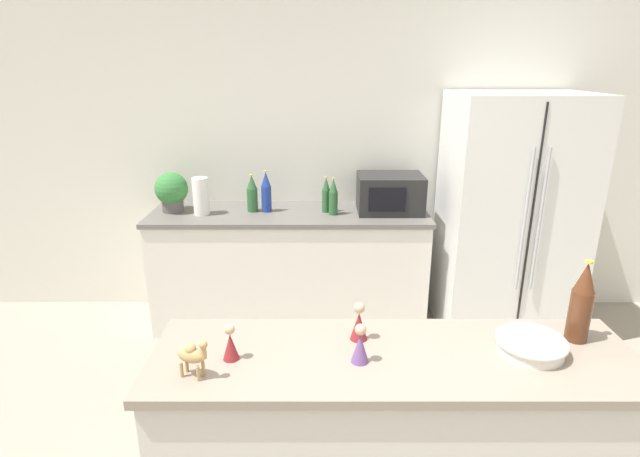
{
  "coord_description": "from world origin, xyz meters",
  "views": [
    {
      "loc": [
        -0.11,
        -1.2,
        1.98
      ],
      "look_at": [
        -0.12,
        1.37,
        1.12
      ],
      "focal_mm": 28.0,
      "sensor_mm": 36.0,
      "label": 1
    }
  ],
  "objects_px": {
    "wise_man_figurine_blue": "(231,344)",
    "wise_man_figurine_purple": "(361,346)",
    "back_bottle_3": "(334,197)",
    "wine_bottle": "(583,303)",
    "back_bottle_2": "(267,192)",
    "back_bottle_1": "(253,194)",
    "refrigerator": "(511,217)",
    "fruit_bowl": "(532,345)",
    "paper_towel_roll": "(202,196)",
    "microwave": "(391,193)",
    "wise_man_figurine_crimson": "(360,324)",
    "camel_figurine": "(193,354)",
    "back_bottle_0": "(327,195)",
    "potted_plant": "(172,191)"
  },
  "relations": [
    {
      "from": "wise_man_figurine_crimson",
      "to": "wine_bottle",
      "type": "bearing_deg",
      "value": -0.19
    },
    {
      "from": "wise_man_figurine_blue",
      "to": "back_bottle_1",
      "type": "bearing_deg",
      "value": 95.34
    },
    {
      "from": "camel_figurine",
      "to": "back_bottle_1",
      "type": "bearing_deg",
      "value": 92.36
    },
    {
      "from": "back_bottle_1",
      "to": "wine_bottle",
      "type": "bearing_deg",
      "value": -53.3
    },
    {
      "from": "microwave",
      "to": "fruit_bowl",
      "type": "xyz_separation_m",
      "value": [
        0.23,
        -2.06,
        -0.03
      ]
    },
    {
      "from": "back_bottle_1",
      "to": "camel_figurine",
      "type": "distance_m",
      "value": 2.21
    },
    {
      "from": "refrigerator",
      "to": "fruit_bowl",
      "type": "height_order",
      "value": "refrigerator"
    },
    {
      "from": "camel_figurine",
      "to": "paper_towel_roll",
      "type": "bearing_deg",
      "value": 102.13
    },
    {
      "from": "wise_man_figurine_crimson",
      "to": "wise_man_figurine_purple",
      "type": "relative_size",
      "value": 1.03
    },
    {
      "from": "refrigerator",
      "to": "back_bottle_2",
      "type": "distance_m",
      "value": 1.81
    },
    {
      "from": "refrigerator",
      "to": "wise_man_figurine_blue",
      "type": "distance_m",
      "value": 2.63
    },
    {
      "from": "wise_man_figurine_purple",
      "to": "wine_bottle",
      "type": "bearing_deg",
      "value": 10.14
    },
    {
      "from": "paper_towel_roll",
      "to": "back_bottle_0",
      "type": "xyz_separation_m",
      "value": [
        0.92,
        0.07,
        -0.01
      ]
    },
    {
      "from": "wise_man_figurine_purple",
      "to": "back_bottle_3",
      "type": "bearing_deg",
      "value": 91.15
    },
    {
      "from": "paper_towel_roll",
      "to": "microwave",
      "type": "height_order",
      "value": "microwave"
    },
    {
      "from": "back_bottle_0",
      "to": "wise_man_figurine_purple",
      "type": "distance_m",
      "value": 2.1
    },
    {
      "from": "back_bottle_0",
      "to": "wise_man_figurine_purple",
      "type": "xyz_separation_m",
      "value": [
        0.09,
        -2.1,
        0.01
      ]
    },
    {
      "from": "fruit_bowl",
      "to": "wise_man_figurine_purple",
      "type": "xyz_separation_m",
      "value": [
        -0.62,
        -0.06,
        0.03
      ]
    },
    {
      "from": "potted_plant",
      "to": "wise_man_figurine_crimson",
      "type": "distance_m",
      "value": 2.33
    },
    {
      "from": "back_bottle_1",
      "to": "fruit_bowl",
      "type": "xyz_separation_m",
      "value": [
        1.26,
        -2.06,
        -0.03
      ]
    },
    {
      "from": "potted_plant",
      "to": "microwave",
      "type": "height_order",
      "value": "potted_plant"
    },
    {
      "from": "microwave",
      "to": "wise_man_figurine_crimson",
      "type": "xyz_separation_m",
      "value": [
        -0.38,
        -1.97,
        0.0
      ]
    },
    {
      "from": "wine_bottle",
      "to": "wise_man_figurine_crimson",
      "type": "bearing_deg",
      "value": 179.81
    },
    {
      "from": "back_bottle_3",
      "to": "wise_man_figurine_blue",
      "type": "bearing_deg",
      "value": -101.47
    },
    {
      "from": "fruit_bowl",
      "to": "microwave",
      "type": "bearing_deg",
      "value": 96.45
    },
    {
      "from": "microwave",
      "to": "wise_man_figurine_purple",
      "type": "relative_size",
      "value": 3.29
    },
    {
      "from": "back_bottle_1",
      "to": "camel_figurine",
      "type": "xyz_separation_m",
      "value": [
        0.09,
        -2.2,
        0.03
      ]
    },
    {
      "from": "microwave",
      "to": "back_bottle_0",
      "type": "bearing_deg",
      "value": -178.47
    },
    {
      "from": "back_bottle_3",
      "to": "wine_bottle",
      "type": "height_order",
      "value": "wine_bottle"
    },
    {
      "from": "back_bottle_1",
      "to": "back_bottle_0",
      "type": "bearing_deg",
      "value": -1.57
    },
    {
      "from": "potted_plant",
      "to": "wine_bottle",
      "type": "bearing_deg",
      "value": -43.56
    },
    {
      "from": "back_bottle_1",
      "to": "wise_man_figurine_blue",
      "type": "relative_size",
      "value": 2.1
    },
    {
      "from": "back_bottle_2",
      "to": "back_bottle_3",
      "type": "distance_m",
      "value": 0.51
    },
    {
      "from": "back_bottle_3",
      "to": "wine_bottle",
      "type": "bearing_deg",
      "value": -65.43
    },
    {
      "from": "paper_towel_roll",
      "to": "wine_bottle",
      "type": "bearing_deg",
      "value": -45.86
    },
    {
      "from": "refrigerator",
      "to": "camel_figurine",
      "type": "bearing_deg",
      "value": -130.88
    },
    {
      "from": "wise_man_figurine_purple",
      "to": "paper_towel_roll",
      "type": "bearing_deg",
      "value": 116.42
    },
    {
      "from": "refrigerator",
      "to": "camel_figurine",
      "type": "distance_m",
      "value": 2.78
    },
    {
      "from": "back_bottle_2",
      "to": "wise_man_figurine_crimson",
      "type": "distance_m",
      "value": 2.04
    },
    {
      "from": "back_bottle_0",
      "to": "camel_figurine",
      "type": "distance_m",
      "value": 2.24
    },
    {
      "from": "paper_towel_roll",
      "to": "fruit_bowl",
      "type": "bearing_deg",
      "value": -50.53
    },
    {
      "from": "wise_man_figurine_blue",
      "to": "wise_man_figurine_purple",
      "type": "relative_size",
      "value": 0.93
    },
    {
      "from": "paper_towel_roll",
      "to": "back_bottle_2",
      "type": "xyz_separation_m",
      "value": [
        0.47,
        0.08,
        0.01
      ]
    },
    {
      "from": "paper_towel_roll",
      "to": "wise_man_figurine_crimson",
      "type": "bearing_deg",
      "value": -61.64
    },
    {
      "from": "paper_towel_roll",
      "to": "back_bottle_1",
      "type": "distance_m",
      "value": 0.37
    },
    {
      "from": "refrigerator",
      "to": "wise_man_figurine_blue",
      "type": "relative_size",
      "value": 13.21
    },
    {
      "from": "paper_towel_roll",
      "to": "back_bottle_3",
      "type": "distance_m",
      "value": 0.97
    },
    {
      "from": "paper_towel_roll",
      "to": "back_bottle_0",
      "type": "bearing_deg",
      "value": 4.05
    },
    {
      "from": "wine_bottle",
      "to": "fruit_bowl",
      "type": "relative_size",
      "value": 1.27
    },
    {
      "from": "back_bottle_2",
      "to": "wise_man_figurine_purple",
      "type": "xyz_separation_m",
      "value": [
        0.54,
        -2.11,
        -0.01
      ]
    }
  ]
}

